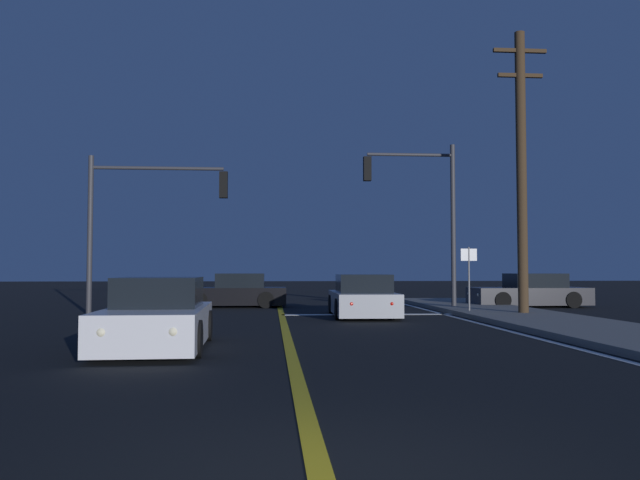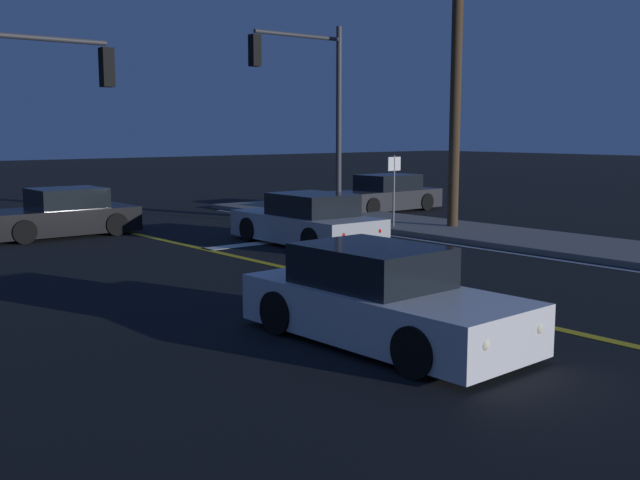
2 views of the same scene
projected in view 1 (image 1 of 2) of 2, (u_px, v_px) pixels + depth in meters
sidewalk_right at (620, 334)px, 13.97m from camera, size 3.20×32.85×0.15m
lane_line_center at (288, 340)px, 13.42m from camera, size 0.20×31.02×0.01m
lane_line_edge_right at (537, 338)px, 13.83m from camera, size 0.16×31.02×0.01m
stop_bar at (367, 314)px, 21.22m from camera, size 5.63×0.50×0.01m
car_distant_tail_silver at (363, 298)px, 20.32m from camera, size 2.04×4.49×1.34m
car_mid_block_black at (236, 292)px, 25.65m from camera, size 4.18×2.02×1.34m
car_following_oncoming_charcoal at (530, 292)px, 25.59m from camera, size 4.64×2.00×1.34m
car_side_waiting_white at (158, 318)px, 12.08m from camera, size 1.95×4.31×1.34m
traffic_signal_near_right at (422, 200)px, 23.89m from camera, size 3.46×0.28×6.18m
traffic_signal_far_left at (144, 207)px, 21.72m from camera, size 4.68×0.28×5.34m
utility_pole_right at (521, 168)px, 20.25m from camera, size 1.73×0.32×9.07m
street_sign_corner at (469, 269)px, 21.05m from camera, size 0.56×0.08×2.23m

